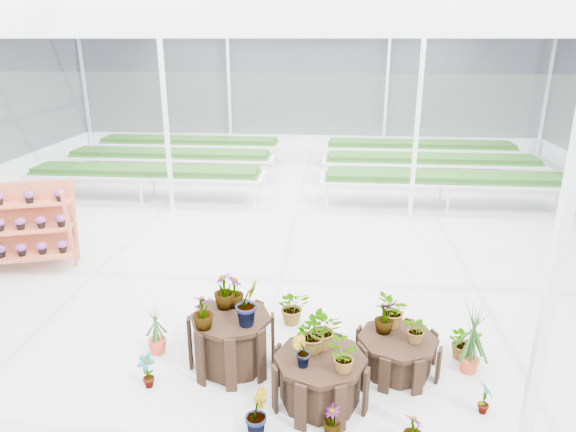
# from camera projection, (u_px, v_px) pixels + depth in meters

# --- Properties ---
(ground_plane) EXTENTS (24.00, 24.00, 0.00)m
(ground_plane) POSITION_uv_depth(u_px,v_px,m) (269.00, 286.00, 9.17)
(ground_plane) COLOR gray
(ground_plane) RESTS_ON ground
(greenhouse_shell) EXTENTS (18.00, 24.00, 4.50)m
(greenhouse_shell) POSITION_uv_depth(u_px,v_px,m) (267.00, 164.00, 8.44)
(greenhouse_shell) COLOR white
(greenhouse_shell) RESTS_ON ground
(steel_frame) EXTENTS (18.00, 24.00, 4.50)m
(steel_frame) POSITION_uv_depth(u_px,v_px,m) (267.00, 164.00, 8.44)
(steel_frame) COLOR silver
(steel_frame) RESTS_ON ground
(nursery_benches) EXTENTS (16.00, 7.00, 0.84)m
(nursery_benches) POSITION_uv_depth(u_px,v_px,m) (298.00, 168.00, 15.81)
(nursery_benches) COLOR silver
(nursery_benches) RESTS_ON ground
(plinth_tall) EXTENTS (1.27, 1.27, 0.75)m
(plinth_tall) POSITION_uv_depth(u_px,v_px,m) (232.00, 341.00, 6.85)
(plinth_tall) COLOR black
(plinth_tall) RESTS_ON ground
(plinth_mid) EXTENTS (1.53, 1.53, 0.61)m
(plinth_mid) POSITION_uv_depth(u_px,v_px,m) (320.00, 379.00, 6.20)
(plinth_mid) COLOR black
(plinth_mid) RESTS_ON ground
(plinth_low) EXTENTS (1.42, 1.42, 0.49)m
(plinth_low) POSITION_uv_depth(u_px,v_px,m) (397.00, 354.00, 6.80)
(plinth_low) COLOR black
(plinth_low) RESTS_ON ground
(shelf_rack) EXTENTS (1.70, 1.24, 1.62)m
(shelf_rack) POSITION_uv_depth(u_px,v_px,m) (32.00, 227.00, 9.75)
(shelf_rack) COLOR #BE5536
(shelf_rack) RESTS_ON ground
(nursery_plants) EXTENTS (4.69, 2.91, 1.37)m
(nursery_plants) POSITION_uv_depth(u_px,v_px,m) (319.00, 328.00, 6.79)
(nursery_plants) COLOR #204816
(nursery_plants) RESTS_ON ground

